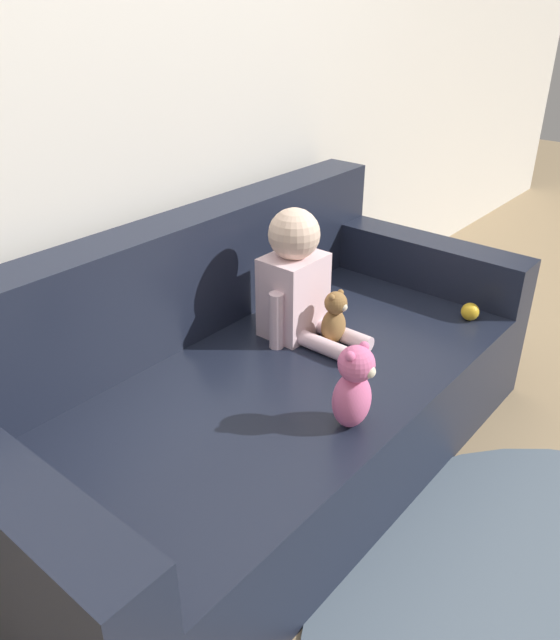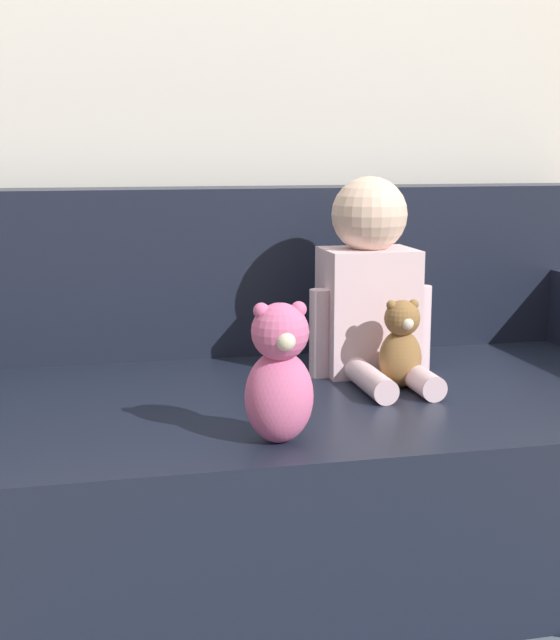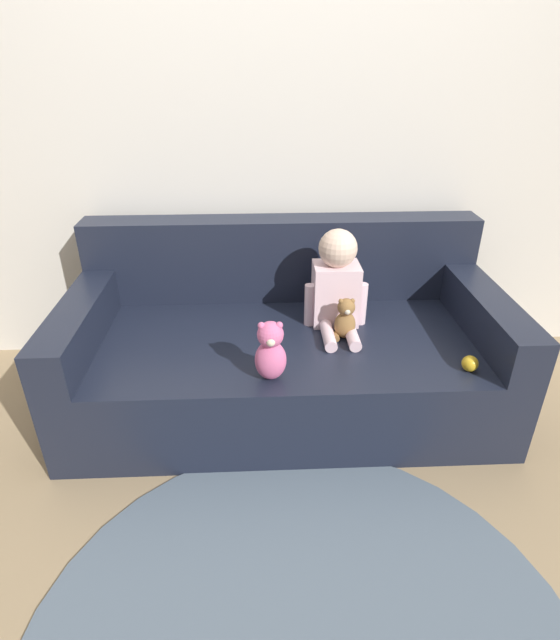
% 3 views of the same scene
% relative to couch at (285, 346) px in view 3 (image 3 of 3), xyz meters
% --- Properties ---
extents(ground_plane, '(12.00, 12.00, 0.00)m').
position_rel_couch_xyz_m(ground_plane, '(0.00, -0.06, -0.28)').
color(ground_plane, '#9E8460').
extents(wall_back, '(8.00, 0.05, 2.60)m').
position_rel_couch_xyz_m(wall_back, '(0.00, 0.51, 1.02)').
color(wall_back, silver).
rests_on(wall_back, ground_plane).
extents(couch, '(1.99, 0.98, 0.82)m').
position_rel_couch_xyz_m(couch, '(0.00, 0.00, 0.00)').
color(couch, black).
rests_on(couch, ground_plane).
extents(person_baby, '(0.30, 0.38, 0.46)m').
position_rel_couch_xyz_m(person_baby, '(0.24, 0.02, 0.32)').
color(person_baby, silver).
rests_on(person_baby, couch).
extents(teddy_bear_brown, '(0.12, 0.09, 0.20)m').
position_rel_couch_xyz_m(teddy_bear_brown, '(0.27, -0.12, 0.21)').
color(teddy_bear_brown, olive).
rests_on(teddy_bear_brown, couch).
extents(plush_toy_side, '(0.13, 0.12, 0.26)m').
position_rel_couch_xyz_m(plush_toy_side, '(-0.08, -0.43, 0.24)').
color(plush_toy_side, '#DB6699').
rests_on(plush_toy_side, couch).
extents(toy_ball, '(0.07, 0.07, 0.07)m').
position_rel_couch_xyz_m(toy_ball, '(0.74, -0.41, 0.15)').
color(toy_ball, gold).
rests_on(toy_ball, couch).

